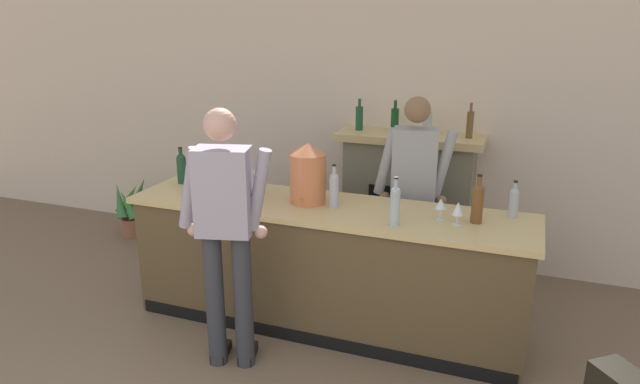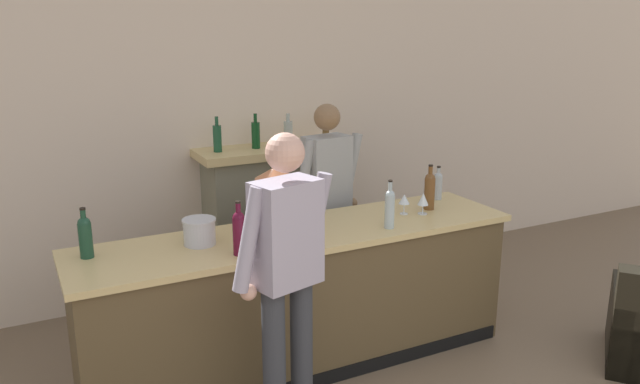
% 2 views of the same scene
% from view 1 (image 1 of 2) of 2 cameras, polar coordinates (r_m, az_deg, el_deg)
% --- Properties ---
extents(wall_back_panel, '(12.00, 0.07, 2.75)m').
position_cam_1_polar(wall_back_panel, '(5.70, 6.13, 7.04)').
color(wall_back_panel, beige).
rests_on(wall_back_panel, ground_plane).
extents(bar_counter, '(3.10, 0.75, 1.00)m').
position_cam_1_polar(bar_counter, '(4.50, 0.62, -7.43)').
color(bar_counter, brown).
rests_on(bar_counter, ground_plane).
extents(fireplace_stone, '(1.35, 0.52, 1.64)m').
position_cam_1_polar(fireplace_stone, '(5.54, 8.78, -0.81)').
color(fireplace_stone, gray).
rests_on(fireplace_stone, ground_plane).
extents(potted_plant_corner, '(0.42, 0.45, 0.66)m').
position_cam_1_polar(potted_plant_corner, '(6.72, -18.34, -1.58)').
color(potted_plant_corner, '#975A41').
rests_on(potted_plant_corner, ground_plane).
extents(person_customer, '(0.64, 0.37, 1.83)m').
position_cam_1_polar(person_customer, '(3.85, -9.43, -3.71)').
color(person_customer, '#313338').
rests_on(person_customer, ground_plane).
extents(person_bartender, '(0.65, 0.35, 1.77)m').
position_cam_1_polar(person_bartender, '(4.76, 9.31, -0.02)').
color(person_bartender, black).
rests_on(person_bartender, ground_plane).
extents(copper_dispenser, '(0.28, 0.32, 0.47)m').
position_cam_1_polar(copper_dispenser, '(4.33, -1.22, 1.91)').
color(copper_dispenser, '#CF7447').
rests_on(copper_dispenser, bar_counter).
extents(ice_bucket_steel, '(0.22, 0.22, 0.17)m').
position_cam_1_polar(ice_bucket_steel, '(4.61, -7.18, 0.81)').
color(ice_bucket_steel, silver).
rests_on(ice_bucket_steel, bar_counter).
extents(wine_bottle_merlot_tall, '(0.08, 0.08, 0.35)m').
position_cam_1_polar(wine_bottle_merlot_tall, '(4.07, 15.49, -0.90)').
color(wine_bottle_merlot_tall, brown).
rests_on(wine_bottle_merlot_tall, bar_counter).
extents(wine_bottle_rose_blush, '(0.08, 0.08, 0.31)m').
position_cam_1_polar(wine_bottle_rose_blush, '(5.00, -13.68, 2.45)').
color(wine_bottle_rose_blush, '#1B412B').
rests_on(wine_bottle_rose_blush, bar_counter).
extents(wine_bottle_cabernet_heavy, '(0.07, 0.07, 0.34)m').
position_cam_1_polar(wine_bottle_cabernet_heavy, '(3.91, 7.52, -1.21)').
color(wine_bottle_cabernet_heavy, '#A7BABE').
rests_on(wine_bottle_cabernet_heavy, bar_counter).
extents(wine_bottle_riesling_slim, '(0.08, 0.08, 0.34)m').
position_cam_1_polar(wine_bottle_riesling_slim, '(4.27, -7.04, 0.41)').
color(wine_bottle_riesling_slim, '#500D23').
rests_on(wine_bottle_riesling_slim, bar_counter).
extents(wine_bottle_chardonnay_pale, '(0.07, 0.07, 0.33)m').
position_cam_1_polar(wine_bottle_chardonnay_pale, '(4.25, 1.41, 0.38)').
color(wine_bottle_chardonnay_pale, '#ABB1BE').
rests_on(wine_bottle_chardonnay_pale, bar_counter).
extents(wine_bottle_port_short, '(0.07, 0.07, 0.27)m').
position_cam_1_polar(wine_bottle_port_short, '(4.26, 18.80, -0.87)').
color(wine_bottle_port_short, '#A8B1B4').
rests_on(wine_bottle_port_short, bar_counter).
extents(wine_glass_front_right, '(0.08, 0.08, 0.16)m').
position_cam_1_polar(wine_glass_front_right, '(4.02, 13.63, -1.67)').
color(wine_glass_front_right, silver).
rests_on(wine_glass_front_right, bar_counter).
extents(wine_glass_near_bucket, '(0.08, 0.08, 0.15)m').
position_cam_1_polar(wine_glass_near_bucket, '(4.09, 11.99, -1.22)').
color(wine_glass_near_bucket, silver).
rests_on(wine_glass_near_bucket, bar_counter).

